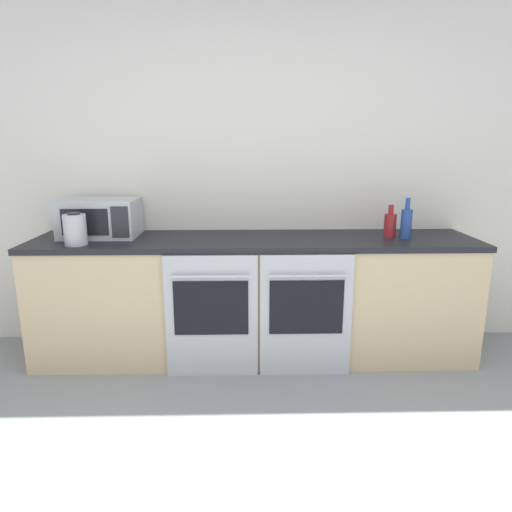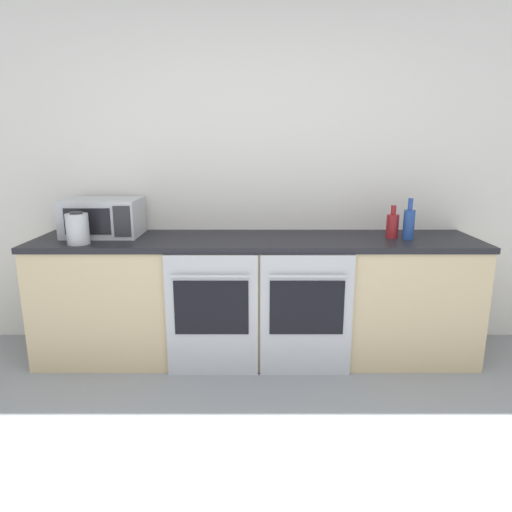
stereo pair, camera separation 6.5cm
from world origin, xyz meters
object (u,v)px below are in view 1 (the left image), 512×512
oven_right (306,315)px  bottle_blue (406,223)px  kettle (75,229)px  microwave (101,218)px  bottle_red (390,225)px  oven_left (211,316)px

oven_right → bottle_blue: (0.73, 0.30, 0.57)m
kettle → microwave: bearing=76.3°
bottle_blue → bottle_red: bearing=152.4°
oven_left → microwave: size_ratio=1.58×
oven_left → microwave: microwave is taller
bottle_blue → oven_left: bearing=-167.6°
oven_right → microwave: (-1.44, 0.44, 0.59)m
bottle_blue → kettle: (-2.24, -0.16, -0.01)m
oven_right → bottle_red: bottle_red is taller
oven_right → bottle_red: (0.63, 0.35, 0.54)m
microwave → kettle: size_ratio=2.46×
microwave → bottle_blue: size_ratio=1.85×
oven_right → bottle_blue: bearing=22.2°
oven_left → kettle: (-0.89, 0.14, 0.56)m
bottle_red → microwave: bearing=177.4°
bottle_blue → oven_right: bearing=-157.8°
oven_right → microwave: microwave is taller
kettle → oven_left: bearing=-8.8°
oven_left → oven_right: (0.62, 0.00, 0.00)m
bottle_blue → kettle: size_ratio=1.33×
oven_left → bottle_blue: size_ratio=2.92×
oven_right → bottle_blue: size_ratio=2.92×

